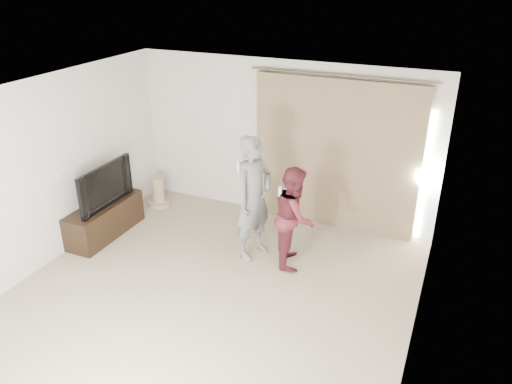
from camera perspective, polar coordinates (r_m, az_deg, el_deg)
floor at (r=6.51m, az=-6.03°, el=-12.53°), size 5.50×5.50×0.00m
wall_back at (r=8.11m, az=3.02°, el=5.86°), size 5.00×0.04×2.60m
wall_left at (r=7.30m, az=-23.94°, el=1.45°), size 0.04×5.50×2.60m
ceiling at (r=5.35m, az=-7.28°, el=10.20°), size 5.00×5.50×0.01m
curtain at (r=7.83m, az=9.11°, el=4.11°), size 2.80×0.11×2.46m
tv_console at (r=8.17m, az=-16.88°, el=-3.01°), size 0.48×1.38×0.53m
tv at (r=7.92m, az=-17.41°, el=0.82°), size 0.16×1.16×0.67m
scratching_post at (r=8.95m, az=-11.06°, el=-0.22°), size 0.39×0.39×0.52m
person_man at (r=7.01m, az=-0.26°, el=-0.69°), size 0.62×0.77×1.82m
person_woman at (r=6.93m, az=4.42°, el=-2.79°), size 0.73×0.84×1.46m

